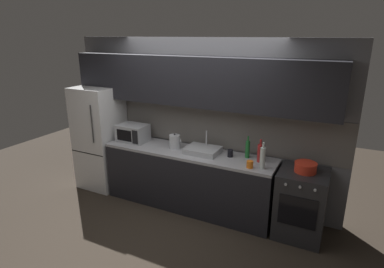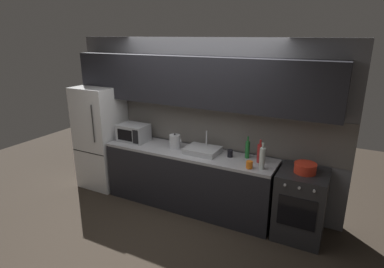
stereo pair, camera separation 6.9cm
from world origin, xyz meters
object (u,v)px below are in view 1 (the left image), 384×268
object	(u,v)px
mug_orange	(250,164)
microwave	(133,133)
kettle	(175,142)
mug_dark	(230,153)
oven_range	(301,204)
wine_bottle_green	(248,149)
wine_bottle_red	(260,153)
cooking_pot	(306,167)
refrigerator	(100,137)
wine_bottle_clear	(263,158)

from	to	relation	value
mug_orange	microwave	bearing A→B (deg)	174.17
kettle	mug_dark	world-z (taller)	kettle
mug_dark	oven_range	bearing A→B (deg)	-3.81
wine_bottle_green	mug_orange	size ratio (longest dim) A/B	3.34
kettle	mug_orange	xyz separation A→B (m)	(1.22, -0.20, -0.06)
oven_range	wine_bottle_red	xyz separation A→B (m)	(-0.59, 0.07, 0.58)
wine_bottle_red	cooking_pot	bearing A→B (deg)	-6.66
kettle	mug_dark	distance (m)	0.87
cooking_pot	mug_orange	bearing A→B (deg)	-164.24
microwave	cooking_pot	distance (m)	2.64
refrigerator	oven_range	distance (m)	3.34
mug_orange	cooking_pot	distance (m)	0.68
kettle	mug_orange	size ratio (longest dim) A/B	2.50
microwave	refrigerator	bearing A→B (deg)	-178.45
microwave	wine_bottle_red	world-z (taller)	wine_bottle_red
oven_range	wine_bottle_green	distance (m)	0.98
refrigerator	microwave	xyz separation A→B (m)	(0.68, 0.02, 0.17)
refrigerator	wine_bottle_green	bearing A→B (deg)	3.26
microwave	wine_bottle_green	size ratio (longest dim) A/B	1.48
wine_bottle_red	cooking_pot	distance (m)	0.60
oven_range	wine_bottle_green	xyz separation A→B (m)	(-0.79, 0.15, 0.58)
cooking_pot	microwave	bearing A→B (deg)	179.60
refrigerator	mug_dark	size ratio (longest dim) A/B	16.61
mug_orange	cooking_pot	size ratio (longest dim) A/B	0.34
wine_bottle_green	oven_range	bearing A→B (deg)	-10.49
kettle	mug_dark	size ratio (longest dim) A/B	2.24
refrigerator	mug_orange	world-z (taller)	refrigerator
microwave	mug_orange	size ratio (longest dim) A/B	4.94
kettle	wine_bottle_red	size ratio (longest dim) A/B	0.74
oven_range	cooking_pot	world-z (taller)	cooking_pot
wine_bottle_red	wine_bottle_green	bearing A→B (deg)	159.11
wine_bottle_clear	wine_bottle_red	bearing A→B (deg)	112.96
mug_orange	wine_bottle_red	bearing A→B (deg)	76.85
mug_dark	cooking_pot	xyz separation A→B (m)	(1.01, -0.07, 0.01)
wine_bottle_green	wine_bottle_red	distance (m)	0.21
kettle	cooking_pot	xyz separation A→B (m)	(1.88, -0.02, -0.04)
wine_bottle_clear	cooking_pot	distance (m)	0.53
oven_range	mug_orange	distance (m)	0.84
wine_bottle_red	mug_dark	distance (m)	0.42
microwave	wine_bottle_clear	size ratio (longest dim) A/B	1.31
wine_bottle_green	refrigerator	bearing A→B (deg)	-176.74
oven_range	kettle	distance (m)	1.95
wine_bottle_red	mug_dark	xyz separation A→B (m)	(-0.42, -0.00, -0.08)
wine_bottle_clear	wine_bottle_green	size ratio (longest dim) A/B	1.13
oven_range	mug_dark	bearing A→B (deg)	176.19
kettle	wine_bottle_clear	bearing A→B (deg)	-6.26
microwave	wine_bottle_green	world-z (taller)	wine_bottle_green
wine_bottle_red	mug_orange	xyz separation A→B (m)	(-0.06, -0.25, -0.08)
mug_dark	cooking_pot	size ratio (longest dim) A/B	0.38
microwave	wine_bottle_clear	xyz separation A→B (m)	(2.13, -0.15, 0.01)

